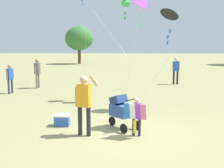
% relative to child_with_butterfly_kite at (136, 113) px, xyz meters
% --- Properties ---
extents(ground_plane, '(120.00, 120.00, 0.00)m').
position_rel_child_with_butterfly_kite_xyz_m(ground_plane, '(-0.21, 0.20, -0.64)').
color(ground_plane, '#938E5B').
extents(child_with_butterfly_kite, '(0.62, 0.43, 1.07)m').
position_rel_child_with_butterfly_kite_xyz_m(child_with_butterfly_kite, '(0.00, 0.00, 0.00)').
color(child_with_butterfly_kite, '#232328').
rests_on(child_with_butterfly_kite, ground).
extents(person_adult_flyer, '(0.63, 0.50, 1.74)m').
position_rel_child_with_butterfly_kite_xyz_m(person_adult_flyer, '(-1.43, -0.00, 0.36)').
color(person_adult_flyer, '#232328').
rests_on(person_adult_flyer, ground).
extents(stroller, '(0.96, 0.99, 1.03)m').
position_rel_child_with_butterfly_kite_xyz_m(stroller, '(-0.43, 0.69, -0.04)').
color(stroller, black).
rests_on(stroller, ground).
extents(kite_adult_black, '(2.97, 3.54, 3.82)m').
position_rel_child_with_butterfly_kite_xyz_m(kite_adult_black, '(1.29, 3.19, 2.91)').
color(kite_adult_black, black).
rests_on(kite_adult_black, ground).
extents(kite_green_novelty, '(2.85, 1.29, 4.57)m').
position_rel_child_with_butterfly_kite_xyz_m(kite_green_novelty, '(0.40, 4.68, 3.39)').
color(kite_green_novelty, purple).
rests_on(kite_green_novelty, ground).
extents(person_red_shirt, '(0.30, 0.45, 1.47)m').
position_rel_child_with_butterfly_kite_xyz_m(person_red_shirt, '(-6.09, 6.24, 0.23)').
color(person_red_shirt, '#33384C').
rests_on(person_red_shirt, ground).
extents(person_couple_left, '(0.51, 0.33, 1.65)m').
position_rel_child_with_butterfly_kite_xyz_m(person_couple_left, '(2.82, 9.82, 0.33)').
color(person_couple_left, '#232328').
rests_on(person_couple_left, ground).
extents(person_kid_running, '(0.26, 0.53, 1.66)m').
position_rel_child_with_butterfly_kite_xyz_m(person_kid_running, '(-5.23, 7.99, 0.33)').
color(person_kid_running, '#7F705B').
rests_on(person_kid_running, ground).
extents(cooler_box, '(0.45, 0.33, 0.35)m').
position_rel_child_with_butterfly_kite_xyz_m(cooler_box, '(-2.26, 0.86, -0.47)').
color(cooler_box, '#2D5BB7').
rests_on(cooler_box, ground).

